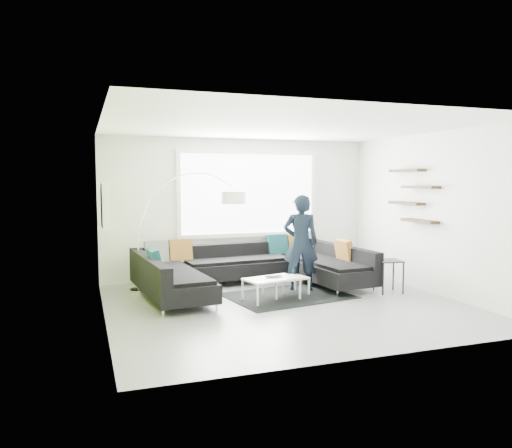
{
  "coord_description": "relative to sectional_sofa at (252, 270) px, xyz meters",
  "views": [
    {
      "loc": [
        -3.01,
        -7.17,
        1.97
      ],
      "look_at": [
        -0.19,
        0.9,
        1.22
      ],
      "focal_mm": 35.0,
      "sensor_mm": 36.0,
      "label": 1
    }
  ],
  "objects": [
    {
      "name": "person",
      "position": [
        0.82,
        -0.27,
        0.49
      ],
      "size": [
        0.89,
        0.81,
        1.72
      ],
      "primitive_type": "imported",
      "rotation": [
        0.0,
        0.0,
        2.8
      ],
      "color": "black",
      "rests_on": "ground"
    },
    {
      "name": "ground",
      "position": [
        0.16,
        -1.19,
        -0.37
      ],
      "size": [
        5.5,
        5.5,
        0.0
      ],
      "primitive_type": "plane",
      "color": "gray",
      "rests_on": "ground"
    },
    {
      "name": "sectional_sofa",
      "position": [
        0.0,
        0.0,
        0.0
      ],
      "size": [
        4.11,
        2.76,
        0.84
      ],
      "rotation": [
        0.0,
        0.0,
        0.09
      ],
      "color": "black",
      "rests_on": "ground"
    },
    {
      "name": "room_shell",
      "position": [
        0.19,
        -0.99,
        1.44
      ],
      "size": [
        5.54,
        5.04,
        2.82
      ],
      "color": "white",
      "rests_on": "ground"
    },
    {
      "name": "coffee_table",
      "position": [
        0.23,
        -0.7,
        -0.19
      ],
      "size": [
        1.26,
        0.91,
        0.37
      ],
      "primitive_type": "cube",
      "rotation": [
        0.0,
        0.0,
        0.24
      ],
      "color": "white",
      "rests_on": "ground"
    },
    {
      "name": "rug",
      "position": [
        0.42,
        -0.64,
        -0.37
      ],
      "size": [
        2.22,
        1.77,
        0.01
      ],
      "primitive_type": "cube",
      "rotation": [
        0.0,
        0.0,
        0.16
      ],
      "color": "black",
      "rests_on": "ground"
    },
    {
      "name": "laptop",
      "position": [
        0.1,
        -0.83,
        0.01
      ],
      "size": [
        0.31,
        0.21,
        0.02
      ],
      "primitive_type": "imported",
      "rotation": [
        0.0,
        0.0,
        -0.03
      ],
      "color": "black",
      "rests_on": "coffee_table"
    },
    {
      "name": "arc_lamp",
      "position": [
        -1.94,
        0.58,
        0.68
      ],
      "size": [
        2.06,
        0.99,
        2.11
      ],
      "primitive_type": null,
      "rotation": [
        0.0,
        0.0,
        -0.14
      ],
      "color": "silver",
      "rests_on": "ground"
    },
    {
      "name": "side_table",
      "position": [
        2.21,
        -0.95,
        -0.09
      ],
      "size": [
        0.47,
        0.47,
        0.57
      ],
      "primitive_type": "cube",
      "rotation": [
        0.0,
        0.0,
        -0.15
      ],
      "color": "black",
      "rests_on": "ground"
    }
  ]
}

